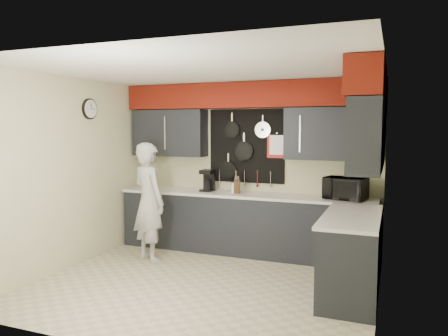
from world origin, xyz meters
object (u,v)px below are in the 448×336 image
at_px(utensil_crock, 235,188).
at_px(knife_block, 237,187).
at_px(person, 149,202).
at_px(microwave, 345,188).
at_px(coffee_maker, 208,180).

bearing_deg(utensil_crock, knife_block, -41.66).
bearing_deg(knife_block, person, -160.23).
height_order(knife_block, utensil_crock, knife_block).
xyz_separation_m(utensil_crock, person, (-1.01, -0.84, -0.15)).
height_order(microwave, coffee_maker, coffee_maker).
xyz_separation_m(knife_block, utensil_crock, (-0.05, 0.04, -0.02)).
distance_m(knife_block, person, 1.34).
bearing_deg(microwave, utensil_crock, -167.97).
relative_size(microwave, coffee_maker, 1.65).
relative_size(microwave, person, 0.33).
distance_m(utensil_crock, person, 1.32).
bearing_deg(knife_block, utensil_crock, 120.78).
relative_size(coffee_maker, person, 0.20).
bearing_deg(knife_block, microwave, -16.03).
xyz_separation_m(coffee_maker, person, (-0.54, -0.89, -0.24)).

